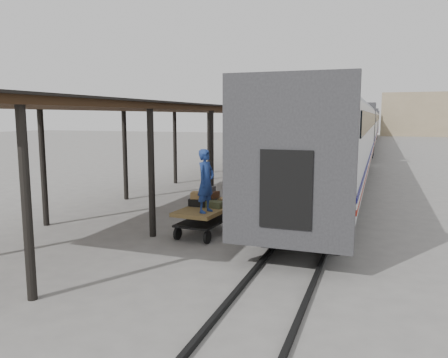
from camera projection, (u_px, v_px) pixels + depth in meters
ground at (216, 225)px, 14.94m from camera, size 160.00×160.00×0.00m
train at (361, 126)px, 44.97m from camera, size 3.45×76.01×4.01m
canopy at (277, 112)px, 37.86m from camera, size 4.90×64.30×4.15m
rails at (360, 151)px, 45.54m from camera, size 1.54×150.00×0.12m
building_far at (431, 114)px, 82.36m from camera, size 18.00×10.00×8.00m
building_left at (307, 119)px, 94.25m from camera, size 12.00×8.00×6.00m
baggage_cart at (207, 214)px, 13.70m from camera, size 1.44×2.50×0.86m
suitcase_stack at (208, 199)px, 14.02m from camera, size 1.26×1.08×0.58m
luggage_tug at (282, 160)px, 30.73m from camera, size 1.52×1.83×1.39m
porter at (206, 181)px, 12.85m from camera, size 0.58×0.76×1.88m
pedestrian at (270, 160)px, 28.83m from camera, size 1.00×0.56×1.62m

